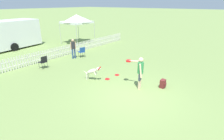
{
  "coord_description": "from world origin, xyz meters",
  "views": [
    {
      "loc": [
        -6.06,
        -3.48,
        3.93
      ],
      "look_at": [
        0.47,
        1.49,
        0.75
      ],
      "focal_mm": 28.0,
      "sensor_mm": 36.0,
      "label": 1
    }
  ],
  "objects": [
    {
      "name": "canopy_tent_main",
      "position": [
        5.96,
        10.02,
        2.42
      ],
      "size": [
        2.45,
        2.45,
        2.84
      ],
      "color": "#B2B2B2",
      "rests_on": "ground_plane"
    },
    {
      "name": "frisbee_near_handler",
      "position": [
        1.53,
        1.93,
        0.01
      ],
      "size": [
        0.26,
        0.26,
        0.02
      ],
      "color": "red",
      "rests_on": "ground_plane"
    },
    {
      "name": "frisbee_near_dog",
      "position": [
        0.74,
        2.01,
        0.01
      ],
      "size": [
        0.26,
        0.26,
        0.02
      ],
      "color": "red",
      "rests_on": "ground_plane"
    },
    {
      "name": "backpack_on_grass",
      "position": [
        1.61,
        -0.78,
        0.21
      ],
      "size": [
        0.29,
        0.25,
        0.42
      ],
      "color": "maroon",
      "rests_on": "ground_plane"
    },
    {
      "name": "equipment_trailer",
      "position": [
        1.02,
        13.37,
        1.3
      ],
      "size": [
        5.46,
        2.77,
        2.46
      ],
      "rotation": [
        0.0,
        0.0,
        0.11
      ],
      "color": "white",
      "rests_on": "ground_plane"
    },
    {
      "name": "ground_plane",
      "position": [
        0.0,
        0.0,
        0.0
      ],
      "size": [
        240.0,
        240.0,
        0.0
      ],
      "primitive_type": "plane",
      "color": "olive"
    },
    {
      "name": "leaping_dog",
      "position": [
        0.17,
        2.55,
        0.52
      ],
      "size": [
        0.47,
        1.09,
        0.85
      ],
      "rotation": [
        0.0,
        0.0,
        -2.87
      ],
      "color": "beige",
      "rests_on": "ground_plane"
    },
    {
      "name": "folding_chair_center",
      "position": [
        -0.39,
        6.26,
        0.49
      ],
      "size": [
        0.43,
        0.45,
        0.82
      ],
      "rotation": [
        0.0,
        0.0,
        3.16
      ],
      "color": "#333338",
      "rests_on": "ground_plane"
    },
    {
      "name": "picket_fence",
      "position": [
        0.0,
        7.53,
        0.4
      ],
      "size": [
        19.87,
        0.04,
        0.8
      ],
      "color": "silver",
      "rests_on": "ground_plane"
    },
    {
      "name": "handler_person",
      "position": [
        0.85,
        0.15,
        0.98
      ],
      "size": [
        0.45,
        1.04,
        1.57
      ],
      "rotation": [
        0.0,
        0.0,
        0.27
      ],
      "color": "beige",
      "rests_on": "ground_plane"
    },
    {
      "name": "spectator_standing",
      "position": [
        2.19,
        6.38,
        0.87
      ],
      "size": [
        0.39,
        0.27,
        1.46
      ],
      "rotation": [
        0.0,
        0.0,
        2.73
      ],
      "color": "#334C7A",
      "rests_on": "ground_plane"
    },
    {
      "name": "folding_chair_blue_left",
      "position": [
        2.8,
        6.14,
        0.48
      ],
      "size": [
        0.54,
        0.55,
        0.8
      ],
      "rotation": [
        0.0,
        0.0,
        2.83
      ],
      "color": "#333338",
      "rests_on": "ground_plane"
    }
  ]
}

